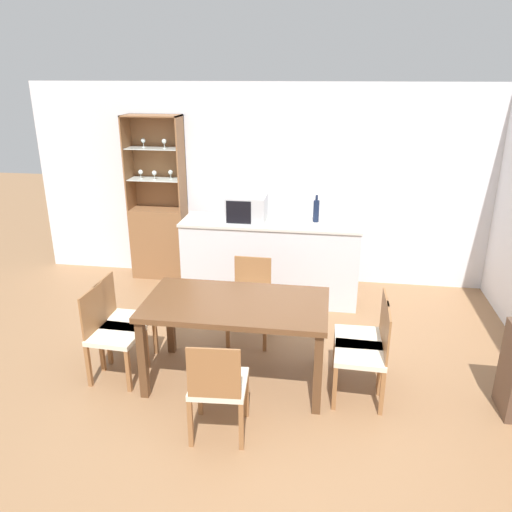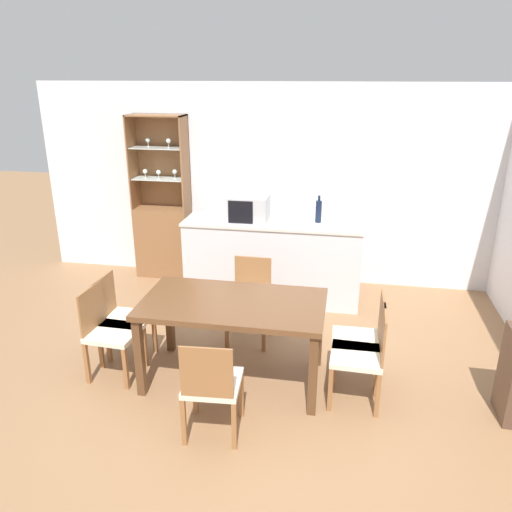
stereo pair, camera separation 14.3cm
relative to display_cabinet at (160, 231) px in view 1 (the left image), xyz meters
name	(u,v)px [view 1 (the left image)]	position (x,y,z in m)	size (l,w,h in m)	color
ground_plane	(258,388)	(1.71, -2.44, -0.64)	(18.00, 18.00, 0.00)	#936B47
wall_back	(288,186)	(1.71, 0.19, 0.63)	(6.80, 0.06, 2.55)	silver
kitchen_counter	(270,261)	(1.58, -0.52, -0.14)	(2.13, 0.60, 0.99)	silver
display_cabinet	(160,231)	(0.00, 0.00, 0.00)	(0.73, 0.34, 2.16)	brown
dining_table	(236,311)	(1.49, -2.31, 0.05)	(1.60, 0.88, 0.78)	brown
dining_chair_head_near	(218,386)	(1.50, -3.07, -0.20)	(0.45, 0.45, 0.86)	beige
dining_chair_side_right_near	(365,354)	(2.62, -2.44, -0.20)	(0.44, 0.44, 0.86)	beige
dining_chair_head_far	(250,300)	(1.49, -1.55, -0.20)	(0.43, 0.43, 0.86)	beige
dining_chair_side_right_far	(364,338)	(2.62, -2.18, -0.20)	(0.43, 0.43, 0.86)	beige
dining_chair_side_left_near	(111,334)	(0.37, -2.44, -0.20)	(0.45, 0.45, 0.86)	beige
dining_chair_side_left_far	(123,320)	(0.37, -2.18, -0.20)	(0.43, 0.43, 0.86)	beige
microwave	(247,208)	(1.29, -0.53, 0.50)	(0.46, 0.38, 0.30)	#B7BABF
wine_bottle	(316,211)	(2.10, -0.44, 0.48)	(0.07, 0.07, 0.32)	#141E38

